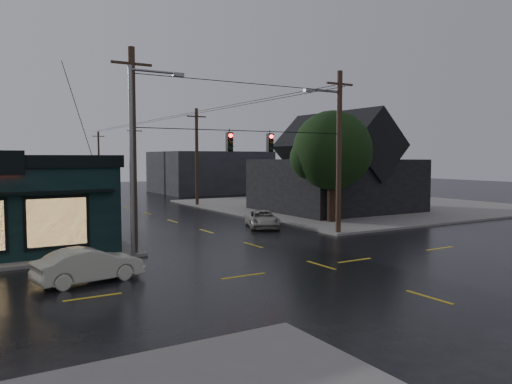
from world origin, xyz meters
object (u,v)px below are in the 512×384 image
utility_pole_nw (135,255)px  utility_pole_ne (338,234)px  sedan_cream (89,265)px  suv_silver (262,219)px  corner_tree (333,151)px

utility_pole_nw → utility_pole_ne: same height
utility_pole_ne → sedan_cream: size_ratio=2.48×
utility_pole_ne → sedan_cream: 16.71m
utility_pole_nw → suv_silver: (10.53, 5.08, 0.59)m
corner_tree → utility_pole_nw: 17.52m
sedan_cream → suv_silver: (13.67, 9.38, -0.08)m
suv_silver → utility_pole_nw: bearing=-132.1°
corner_tree → suv_silver: 7.34m
utility_pole_ne → suv_silver: utility_pole_ne is taller
corner_tree → suv_silver: (-5.57, 0.70, -4.72)m
utility_pole_nw → suv_silver: bearing=25.8°
utility_pole_nw → sedan_cream: size_ratio=2.48×
sedan_cream → utility_pole_nw: bearing=-46.4°
utility_pole_nw → corner_tree: bearing=15.2°
utility_pole_nw → suv_silver: size_ratio=2.38×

